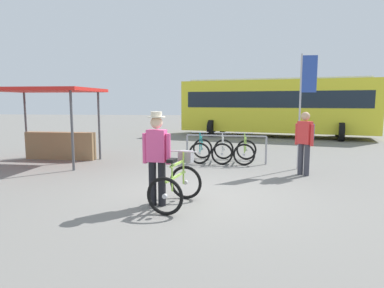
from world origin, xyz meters
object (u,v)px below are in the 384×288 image
object	(u,v)px
racked_bike_lime	(245,151)
banner_flag	(306,89)
person_with_featured_bike	(157,155)
racked_bike_white	(223,150)
featured_bicycle	(178,181)
pedestrian_with_backpack	(305,139)
market_stall	(52,118)
racked_bike_teal	(201,150)
bus_distant	(276,104)

from	to	relation	value
racked_bike_lime	banner_flag	distance (m)	2.58
person_with_featured_bike	racked_bike_lime	bearing A→B (deg)	67.74
racked_bike_white	person_with_featured_bike	xyz separation A→B (m)	(-1.17, -4.64, 0.58)
racked_bike_lime	person_with_featured_bike	xyz separation A→B (m)	(-1.87, -4.57, 0.58)
banner_flag	featured_bicycle	bearing A→B (deg)	-129.92
racked_bike_white	pedestrian_with_backpack	distance (m)	2.79
person_with_featured_bike	racked_bike_white	bearing A→B (deg)	75.80
featured_bicycle	market_stall	world-z (taller)	market_stall
racked_bike_lime	pedestrian_with_backpack	bearing A→B (deg)	-49.63
racked_bike_teal	market_stall	size ratio (longest dim) A/B	0.35
racked_bike_white	bus_distant	world-z (taller)	bus_distant
racked_bike_teal	pedestrian_with_backpack	xyz separation A→B (m)	(2.81, -1.80, 0.57)
racked_bike_lime	bus_distant	distance (m)	8.54
racked_bike_white	market_stall	distance (m)	5.48
racked_bike_lime	featured_bicycle	xyz separation A→B (m)	(-1.50, -4.51, 0.08)
featured_bicycle	bus_distant	xyz separation A→B (m)	(3.58, 12.68, 1.30)
racked_bike_lime	pedestrian_with_backpack	distance (m)	2.26
market_stall	bus_distant	bearing A→B (deg)	46.35
featured_bicycle	market_stall	bearing A→B (deg)	137.82
racked_bike_white	bus_distant	distance (m)	8.67
racked_bike_teal	person_with_featured_bike	size ratio (longest dim) A/B	0.65
pedestrian_with_backpack	market_stall	world-z (taller)	market_stall
featured_bicycle	person_with_featured_bike	xyz separation A→B (m)	(-0.37, -0.06, 0.50)
pedestrian_with_backpack	banner_flag	world-z (taller)	banner_flag
racked_bike_teal	racked_bike_white	world-z (taller)	same
racked_bike_white	racked_bike_lime	size ratio (longest dim) A/B	0.98
pedestrian_with_backpack	market_stall	distance (m)	7.60
featured_bicycle	pedestrian_with_backpack	xyz separation A→B (m)	(2.91, 2.85, 0.49)
racked_bike_lime	bus_distant	world-z (taller)	bus_distant
pedestrian_with_backpack	featured_bicycle	bearing A→B (deg)	-135.59
market_stall	banner_flag	distance (m)	7.68
bus_distant	market_stall	xyz separation A→B (m)	(-8.15, -8.54, -0.35)
racked_bike_white	banner_flag	xyz separation A→B (m)	(2.25, -0.93, 1.86)
pedestrian_with_backpack	market_stall	bearing A→B (deg)	170.24
racked_bike_lime	market_stall	world-z (taller)	market_stall
person_with_featured_bike	bus_distant	world-z (taller)	bus_distant
market_stall	banner_flag	bearing A→B (deg)	-3.65
racked_bike_white	person_with_featured_bike	size ratio (longest dim) A/B	0.66
racked_bike_lime	person_with_featured_bike	size ratio (longest dim) A/B	0.67
racked_bike_white	racked_bike_lime	world-z (taller)	same
featured_bicycle	market_stall	size ratio (longest dim) A/B	0.39
featured_bicycle	market_stall	distance (m)	6.23
racked_bike_teal	racked_bike_lime	bearing A→B (deg)	-5.70
market_stall	racked_bike_teal	bearing A→B (deg)	6.31
person_with_featured_bike	market_stall	world-z (taller)	market_stall
featured_bicycle	bus_distant	distance (m)	13.24
featured_bicycle	banner_flag	distance (m)	5.08
market_stall	pedestrian_with_backpack	bearing A→B (deg)	-9.76
racked_bike_white	racked_bike_lime	distance (m)	0.70
racked_bike_white	banner_flag	bearing A→B (deg)	-22.47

